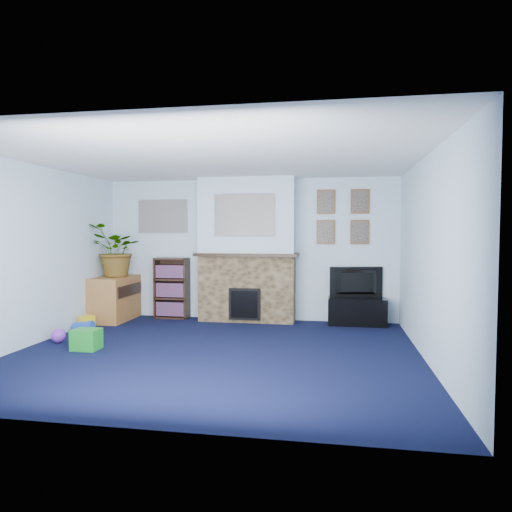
% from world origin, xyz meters
% --- Properties ---
extents(floor, '(5.00, 4.50, 0.01)m').
position_xyz_m(floor, '(0.00, 0.00, 0.00)').
color(floor, black).
rests_on(floor, ground).
extents(ceiling, '(5.00, 4.50, 0.01)m').
position_xyz_m(ceiling, '(0.00, 0.00, 2.40)').
color(ceiling, white).
rests_on(ceiling, wall_back).
extents(wall_back, '(5.00, 0.04, 2.40)m').
position_xyz_m(wall_back, '(0.00, 2.25, 1.20)').
color(wall_back, silver).
rests_on(wall_back, ground).
extents(wall_front, '(5.00, 0.04, 2.40)m').
position_xyz_m(wall_front, '(0.00, -2.25, 1.20)').
color(wall_front, silver).
rests_on(wall_front, ground).
extents(wall_left, '(0.04, 4.50, 2.40)m').
position_xyz_m(wall_left, '(-2.50, 0.00, 1.20)').
color(wall_left, silver).
rests_on(wall_left, ground).
extents(wall_right, '(0.04, 4.50, 2.40)m').
position_xyz_m(wall_right, '(2.50, 0.00, 1.20)').
color(wall_right, silver).
rests_on(wall_right, ground).
extents(chimney_breast, '(1.72, 0.50, 2.40)m').
position_xyz_m(chimney_breast, '(0.00, 2.05, 1.18)').
color(chimney_breast, brown).
rests_on(chimney_breast, ground).
extents(collage_main, '(1.00, 0.03, 0.68)m').
position_xyz_m(collage_main, '(0.00, 1.84, 1.78)').
color(collage_main, gray).
rests_on(collage_main, chimney_breast).
extents(collage_left, '(0.90, 0.03, 0.58)m').
position_xyz_m(collage_left, '(-1.55, 2.23, 1.78)').
color(collage_left, gray).
rests_on(collage_left, wall_back).
extents(portrait_tl, '(0.30, 0.03, 0.40)m').
position_xyz_m(portrait_tl, '(1.30, 2.23, 2.00)').
color(portrait_tl, brown).
rests_on(portrait_tl, wall_back).
extents(portrait_tr, '(0.30, 0.03, 0.40)m').
position_xyz_m(portrait_tr, '(1.85, 2.23, 2.00)').
color(portrait_tr, brown).
rests_on(portrait_tr, wall_back).
extents(portrait_bl, '(0.30, 0.03, 0.40)m').
position_xyz_m(portrait_bl, '(1.30, 2.23, 1.50)').
color(portrait_bl, brown).
rests_on(portrait_bl, wall_back).
extents(portrait_br, '(0.30, 0.03, 0.40)m').
position_xyz_m(portrait_br, '(1.85, 2.23, 1.50)').
color(portrait_br, brown).
rests_on(portrait_br, wall_back).
extents(tv_stand, '(0.92, 0.39, 0.44)m').
position_xyz_m(tv_stand, '(1.81, 2.03, 0.23)').
color(tv_stand, black).
rests_on(tv_stand, ground).
extents(television, '(0.87, 0.28, 0.50)m').
position_xyz_m(television, '(1.81, 2.05, 0.69)').
color(television, black).
rests_on(television, tv_stand).
extents(bookshelf, '(0.58, 0.28, 1.05)m').
position_xyz_m(bookshelf, '(-1.34, 2.11, 0.50)').
color(bookshelf, black).
rests_on(bookshelf, ground).
extents(sideboard, '(0.53, 0.96, 0.74)m').
position_xyz_m(sideboard, '(-2.24, 1.75, 0.35)').
color(sideboard, '#A26934').
rests_on(sideboard, ground).
extents(potted_plant, '(0.80, 0.89, 0.91)m').
position_xyz_m(potted_plant, '(-2.19, 1.70, 1.20)').
color(potted_plant, '#26661E').
rests_on(potted_plant, sideboard).
extents(mantel_clock, '(0.09, 0.06, 0.13)m').
position_xyz_m(mantel_clock, '(0.01, 2.00, 1.22)').
color(mantel_clock, gold).
rests_on(mantel_clock, chimney_breast).
extents(mantel_candle, '(0.05, 0.05, 0.16)m').
position_xyz_m(mantel_candle, '(0.31, 2.00, 1.23)').
color(mantel_candle, '#B2BFC6').
rests_on(mantel_candle, chimney_breast).
extents(mantel_teddy, '(0.12, 0.12, 0.12)m').
position_xyz_m(mantel_teddy, '(-0.48, 2.00, 1.22)').
color(mantel_teddy, gray).
rests_on(mantel_teddy, chimney_breast).
extents(mantel_can, '(0.07, 0.07, 0.13)m').
position_xyz_m(mantel_can, '(0.64, 2.00, 1.21)').
color(mantel_can, yellow).
rests_on(mantel_can, chimney_breast).
extents(green_crate, '(0.33, 0.26, 0.26)m').
position_xyz_m(green_crate, '(-1.67, -0.14, 0.14)').
color(green_crate, '#198C26').
rests_on(green_crate, ground).
extents(toy_ball, '(0.19, 0.19, 0.19)m').
position_xyz_m(toy_ball, '(-2.24, 0.12, 0.09)').
color(toy_ball, purple).
rests_on(toy_ball, ground).
extents(toy_block, '(0.23, 0.23, 0.22)m').
position_xyz_m(toy_block, '(-2.30, 0.95, 0.11)').
color(toy_block, yellow).
rests_on(toy_block, ground).
extents(toy_tube, '(0.32, 0.14, 0.18)m').
position_xyz_m(toy_tube, '(-2.30, 0.87, 0.07)').
color(toy_tube, blue).
rests_on(toy_tube, ground).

